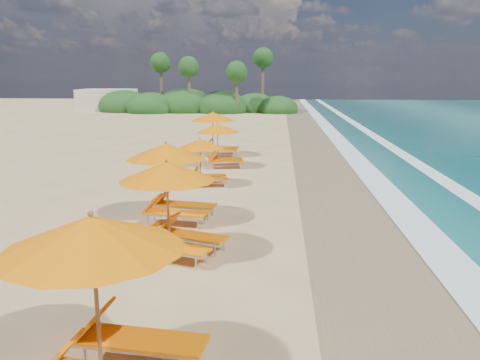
{
  "coord_description": "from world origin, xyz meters",
  "views": [
    {
      "loc": [
        1.26,
        -15.05,
        4.51
      ],
      "look_at": [
        0.0,
        0.0,
        1.2
      ],
      "focal_mm": 35.54,
      "sensor_mm": 36.0,
      "label": 1
    }
  ],
  "objects": [
    {
      "name": "ground",
      "position": [
        0.0,
        0.0,
        0.0
      ],
      "size": [
        160.0,
        160.0,
        0.0
      ],
      "primitive_type": "plane",
      "color": "tan",
      "rests_on": "ground"
    },
    {
      "name": "wet_sand",
      "position": [
        4.0,
        0.0,
        0.01
      ],
      "size": [
        4.0,
        160.0,
        0.01
      ],
      "primitive_type": "cube",
      "color": "#8D7854",
      "rests_on": "ground"
    },
    {
      "name": "surf_foam",
      "position": [
        6.7,
        0.0,
        0.03
      ],
      "size": [
        4.0,
        160.0,
        0.01
      ],
      "color": "white",
      "rests_on": "ground"
    },
    {
      "name": "station_1",
      "position": [
        -1.16,
        -8.87,
        1.5
      ],
      "size": [
        3.06,
        2.88,
        2.67
      ],
      "rotation": [
        0.0,
        0.0,
        -0.1
      ],
      "color": "olive",
      "rests_on": "ground"
    },
    {
      "name": "station_2",
      "position": [
        -1.37,
        -3.6,
        1.39
      ],
      "size": [
        3.18,
        3.12,
        2.48
      ],
      "rotation": [
        0.0,
        0.0,
        -0.35
      ],
      "color": "olive",
      "rests_on": "ground"
    },
    {
      "name": "station_3",
      "position": [
        -2.06,
        -0.69,
        1.42
      ],
      "size": [
        2.98,
        2.82,
        2.54
      ],
      "rotation": [
        0.0,
        0.0,
        -0.14
      ],
      "color": "olive",
      "rests_on": "ground"
    },
    {
      "name": "station_4",
      "position": [
        -1.88,
        4.37,
        1.13
      ],
      "size": [
        2.46,
        2.37,
        2.01
      ],
      "rotation": [
        0.0,
        0.0,
        0.22
      ],
      "color": "olive",
      "rests_on": "ground"
    },
    {
      "name": "station_5",
      "position": [
        -1.66,
        8.5,
        1.26
      ],
      "size": [
        2.68,
        2.56,
        2.26
      ],
      "rotation": [
        0.0,
        0.0,
        0.17
      ],
      "color": "olive",
      "rests_on": "ground"
    },
    {
      "name": "station_6",
      "position": [
        -2.38,
        12.02,
        1.44
      ],
      "size": [
        2.78,
        2.56,
        2.57
      ],
      "rotation": [
        0.0,
        0.0,
        -0.01
      ],
      "color": "olive",
      "rests_on": "ground"
    },
    {
      "name": "treeline",
      "position": [
        -9.94,
        45.51,
        1.0
      ],
      "size": [
        25.8,
        8.8,
        9.74
      ],
      "color": "#163D14",
      "rests_on": "ground"
    },
    {
      "name": "beach_building",
      "position": [
        -22.0,
        48.0,
        1.4
      ],
      "size": [
        7.0,
        5.0,
        2.8
      ],
      "primitive_type": "cube",
      "color": "beige",
      "rests_on": "ground"
    }
  ]
}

